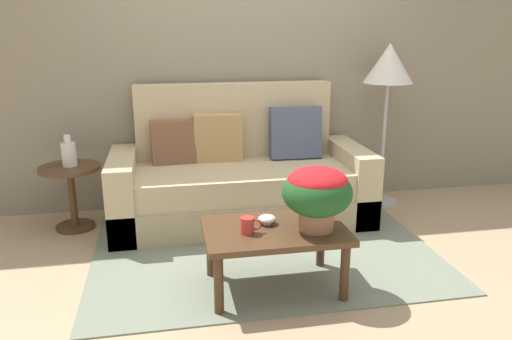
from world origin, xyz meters
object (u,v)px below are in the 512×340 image
coffee_table (275,237)px  floor_lamp (388,71)px  couch (240,180)px  table_vase (69,153)px  potted_plant (317,191)px  coffee_mug (248,225)px  side_table (71,186)px  snack_bowl (267,219)px

coffee_table → floor_lamp: 2.08m
couch → coffee_table: size_ratio=2.43×
couch → floor_lamp: floor_lamp is taller
couch → table_vase: size_ratio=8.36×
potted_plant → coffee_mug: bearing=177.9°
coffee_table → side_table: 1.87m
couch → coffee_table: (0.02, -1.22, 0.01)m
side_table → table_vase: bearing=71.9°
snack_bowl → side_table: bearing=138.7°
couch → side_table: size_ratio=4.03×
floor_lamp → potted_plant: size_ratio=3.45×
coffee_table → table_vase: 1.89m
side_table → floor_lamp: 2.83m
side_table → snack_bowl: bearing=-41.3°
floor_lamp → coffee_table: bearing=-134.1°
side_table → potted_plant: 2.11m
potted_plant → coffee_mug: size_ratio=3.27×
snack_bowl → table_vase: 1.81m
floor_lamp → table_vase: size_ratio=5.76×
floor_lamp → snack_bowl: floor_lamp is taller
side_table → coffee_mug: side_table is taller
side_table → floor_lamp: bearing=2.2°
potted_plant → snack_bowl: (-0.27, 0.13, -0.21)m
potted_plant → table_vase: (-1.62, 1.33, -0.02)m
side_table → table_vase: (0.00, 0.01, 0.26)m
couch → table_vase: (-1.36, 0.04, 0.28)m
couch → potted_plant: size_ratio=5.01×
couch → side_table: 1.36m
table_vase → potted_plant: bearing=-39.4°
coffee_table → snack_bowl: (-0.03, 0.07, 0.09)m
table_vase → coffee_mug: bearing=-47.5°
coffee_table → table_vase: bearing=137.4°
side_table → table_vase: table_vase is taller
side_table → potted_plant: bearing=-39.0°
couch → floor_lamp: 1.60m
couch → coffee_table: 1.22m
side_table → potted_plant: (1.62, -1.32, 0.29)m
side_table → coffee_table: bearing=-42.1°
floor_lamp → table_vase: floor_lamp is taller
couch → coffee_mug: bearing=-96.8°
couch → potted_plant: (0.26, -1.29, 0.31)m
floor_lamp → potted_plant: floor_lamp is taller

